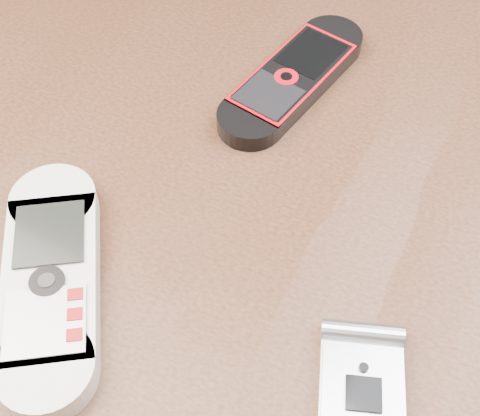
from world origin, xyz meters
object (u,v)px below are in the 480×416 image
(table, at_px, (234,292))
(motorola_razr, at_px, (362,402))
(nokia_black_red, at_px, (293,78))
(nokia_white, at_px, (51,280))

(table, xyz_separation_m, motorola_razr, (0.12, -0.09, 0.11))
(table, relative_size, nokia_black_red, 7.31)
(table, height_order, nokia_black_red, nokia_black_red)
(nokia_white, bearing_deg, motorola_razr, -30.05)
(table, height_order, motorola_razr, motorola_razr)
(table, height_order, nokia_white, nokia_white)
(table, distance_m, motorola_razr, 0.19)
(table, bearing_deg, motorola_razr, -37.40)
(nokia_white, distance_m, nokia_black_red, 0.24)
(table, xyz_separation_m, nokia_white, (-0.08, -0.10, 0.12))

